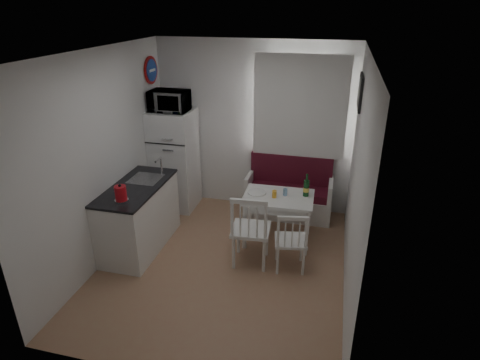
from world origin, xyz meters
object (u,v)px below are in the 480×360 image
object	(u,v)px
microwave	(169,101)
kitchen_counter	(139,216)
wine_bottle	(306,185)
bench	(289,197)
kettle	(121,193)
fridge	(175,160)
chair_right	(290,236)
chair_left	(249,224)
dining_table	(278,201)

from	to	relation	value
microwave	kitchen_counter	bearing A→B (deg)	-90.94
kitchen_counter	wine_bottle	xyz separation A→B (m)	(2.13, 0.66, 0.40)
bench	kettle	world-z (taller)	kettle
fridge	microwave	xyz separation A→B (m)	(0.00, -0.05, 0.95)
chair_right	chair_left	bearing A→B (deg)	171.45
dining_table	kettle	distance (m)	2.04
microwave	kettle	xyz separation A→B (m)	(0.03, -1.64, -0.73)
chair_left	microwave	bearing A→B (deg)	134.55
chair_left	kettle	bearing A→B (deg)	-171.87
bench	kettle	size ratio (longest dim) A/B	5.99
chair_right	dining_table	bearing A→B (deg)	100.34
chair_left	fridge	world-z (taller)	fridge
dining_table	fridge	xyz separation A→B (m)	(-1.76, 0.68, 0.18)
microwave	kettle	size ratio (longest dim) A/B	2.54
fridge	wine_bottle	world-z (taller)	fridge
kitchen_counter	bench	size ratio (longest dim) A/B	1.01
dining_table	chair_left	size ratio (longest dim) A/B	1.78
chair_right	wine_bottle	world-z (taller)	wine_bottle
fridge	wine_bottle	xyz separation A→B (m)	(2.11, -0.58, 0.06)
chair_right	microwave	bearing A→B (deg)	136.73
kitchen_counter	microwave	distance (m)	1.75
dining_table	fridge	world-z (taller)	fridge
kitchen_counter	dining_table	size ratio (longest dim) A/B	1.40
microwave	kettle	distance (m)	1.79
kitchen_counter	chair_left	xyz separation A→B (m)	(1.53, -0.11, 0.16)
dining_table	chair_right	xyz separation A→B (m)	(0.25, -0.65, -0.11)
chair_left	kettle	size ratio (longest dim) A/B	2.43
chair_right	wine_bottle	bearing A→B (deg)	71.87
bench	wine_bottle	size ratio (longest dim) A/B	4.18
chair_right	kettle	bearing A→B (deg)	179.45
bench	microwave	size ratio (longest dim) A/B	2.35
bench	fridge	world-z (taller)	fridge
bench	wine_bottle	distance (m)	0.93
kitchen_counter	wine_bottle	world-z (taller)	kitchen_counter
dining_table	kettle	xyz separation A→B (m)	(-1.73, -1.00, 0.39)
dining_table	kitchen_counter	bearing A→B (deg)	-164.28
chair_right	bench	bearing A→B (deg)	87.36
bench	chair_right	world-z (taller)	bench
fridge	microwave	distance (m)	0.95
fridge	kettle	bearing A→B (deg)	-88.98
kitchen_counter	fridge	bearing A→B (deg)	89.10
wine_bottle	chair_right	bearing A→B (deg)	-97.55
dining_table	chair_right	bearing A→B (deg)	-70.88
kitchen_counter	chair_right	distance (m)	2.03
chair_right	microwave	world-z (taller)	microwave
bench	fridge	size ratio (longest dim) A/B	0.83
chair_right	fridge	xyz separation A→B (m)	(-2.01, 1.34, 0.29)
kitchen_counter	microwave	world-z (taller)	microwave
chair_left	microwave	world-z (taller)	microwave
dining_table	microwave	distance (m)	2.18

